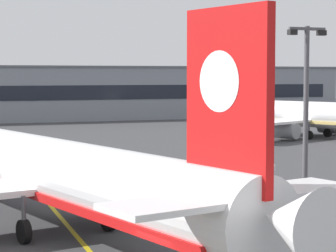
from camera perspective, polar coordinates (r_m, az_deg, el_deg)
The scene contains 4 objects.
taxiway_centreline at distance 57.91m, azimuth -10.89°, elevation -4.84°, with size 0.30×180.00×0.01m, color yellow.
airliner_foreground at distance 40.82m, azimuth -9.38°, elevation -3.82°, with size 32.20×40.94×11.65m.
airliner_background at distance 102.19m, azimuth 11.33°, elevation 0.88°, with size 29.74×37.22×11.22m.
apron_lamp_post at distance 38.43m, azimuth 11.15°, elevation -0.23°, with size 2.24×0.90×11.63m.
Camera 1 is at (-9.74, -26.37, 9.03)m, focal length 74.80 mm.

